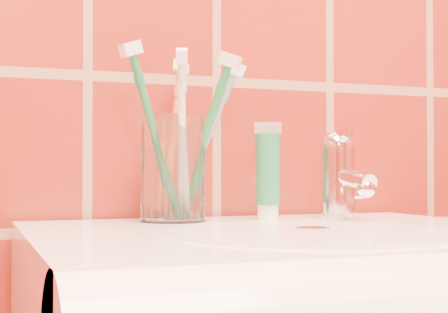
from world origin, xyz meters
name	(u,v)px	position (x,y,z in m)	size (l,w,h in m)	color
glass_tumbler	(173,168)	(-0.09, 1.12, 0.92)	(0.08, 0.08, 0.13)	white
toothpaste_tube	(268,174)	(0.04, 1.12, 0.91)	(0.04, 0.03, 0.13)	white
faucet	(339,171)	(0.14, 1.09, 0.91)	(0.05, 0.11, 0.12)	white
toothbrush_0	(182,139)	(-0.09, 1.08, 0.95)	(0.04, 0.08, 0.21)	silver
toothbrush_1	(155,135)	(-0.12, 1.09, 0.96)	(0.09, 0.05, 0.22)	#1D6D42
toothbrush_2	(205,143)	(-0.05, 1.11, 0.95)	(0.10, 0.06, 0.21)	#679BB8
toothbrush_3	(173,140)	(-0.08, 1.15, 0.96)	(0.06, 0.07, 0.22)	#D66125
toothbrush_4	(203,140)	(-0.06, 1.09, 0.95)	(0.07, 0.08, 0.21)	#1E7339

